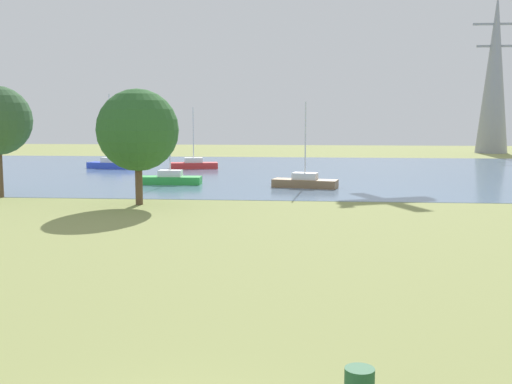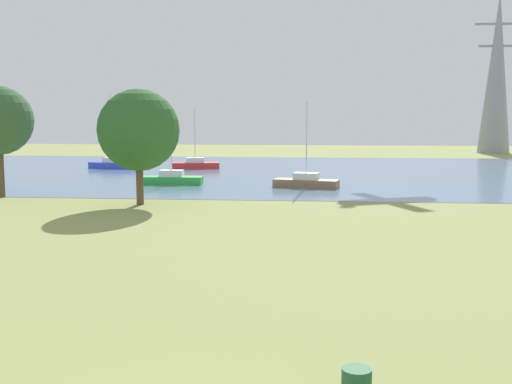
{
  "view_description": "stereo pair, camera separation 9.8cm",
  "coord_description": "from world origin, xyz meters",
  "px_view_note": "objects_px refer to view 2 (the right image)",
  "views": [
    {
      "loc": [
        2.41,
        -8.95,
        5.44
      ],
      "look_at": [
        0.23,
        15.78,
        2.34
      ],
      "focal_mm": 43.66,
      "sensor_mm": 36.0,
      "label": 1
    },
    {
      "loc": [
        2.51,
        -8.94,
        5.44
      ],
      "look_at": [
        0.23,
        15.78,
        2.34
      ],
      "focal_mm": 43.66,
      "sensor_mm": 36.0,
      "label": 2
    }
  ],
  "objects_px": {
    "sailboat_green": "(172,179)",
    "tree_east_near": "(139,130)",
    "sailboat_red": "(195,164)",
    "sailboat_brown": "(306,182)",
    "electricity_pylon": "(497,73)",
    "sailboat_blue": "(113,164)"
  },
  "relations": [
    {
      "from": "sailboat_green",
      "to": "sailboat_brown",
      "type": "bearing_deg",
      "value": -7.01
    },
    {
      "from": "sailboat_green",
      "to": "tree_east_near",
      "type": "xyz_separation_m",
      "value": [
        0.57,
        -10.94,
        4.05
      ]
    },
    {
      "from": "tree_east_near",
      "to": "electricity_pylon",
      "type": "bearing_deg",
      "value": 56.57
    },
    {
      "from": "sailboat_brown",
      "to": "tree_east_near",
      "type": "bearing_deg",
      "value": -135.83
    },
    {
      "from": "sailboat_brown",
      "to": "electricity_pylon",
      "type": "height_order",
      "value": "electricity_pylon"
    },
    {
      "from": "sailboat_blue",
      "to": "sailboat_brown",
      "type": "distance_m",
      "value": 24.66
    },
    {
      "from": "sailboat_blue",
      "to": "tree_east_near",
      "type": "relative_size",
      "value": 1.07
    },
    {
      "from": "sailboat_red",
      "to": "sailboat_green",
      "type": "bearing_deg",
      "value": -86.65
    },
    {
      "from": "electricity_pylon",
      "to": "sailboat_blue",
      "type": "bearing_deg",
      "value": -146.83
    },
    {
      "from": "electricity_pylon",
      "to": "sailboat_brown",
      "type": "bearing_deg",
      "value": -120.12
    },
    {
      "from": "sailboat_red",
      "to": "tree_east_near",
      "type": "relative_size",
      "value": 0.87
    },
    {
      "from": "sailboat_brown",
      "to": "sailboat_blue",
      "type": "bearing_deg",
      "value": 143.0
    },
    {
      "from": "sailboat_blue",
      "to": "electricity_pylon",
      "type": "bearing_deg",
      "value": 33.17
    },
    {
      "from": "sailboat_blue",
      "to": "electricity_pylon",
      "type": "xyz_separation_m",
      "value": [
        45.59,
        29.8,
        10.71
      ]
    },
    {
      "from": "sailboat_green",
      "to": "electricity_pylon",
      "type": "height_order",
      "value": "electricity_pylon"
    },
    {
      "from": "sailboat_green",
      "to": "sailboat_red",
      "type": "xyz_separation_m",
      "value": [
        -0.82,
        14.05,
        0.0
      ]
    },
    {
      "from": "tree_east_near",
      "to": "sailboat_red",
      "type": "bearing_deg",
      "value": 93.18
    },
    {
      "from": "sailboat_brown",
      "to": "tree_east_near",
      "type": "xyz_separation_m",
      "value": [
        -9.93,
        -9.65,
        4.04
      ]
    },
    {
      "from": "sailboat_green",
      "to": "sailboat_red",
      "type": "bearing_deg",
      "value": 93.35
    },
    {
      "from": "sailboat_brown",
      "to": "sailboat_green",
      "type": "bearing_deg",
      "value": 172.99
    },
    {
      "from": "sailboat_red",
      "to": "sailboat_brown",
      "type": "bearing_deg",
      "value": -53.57
    },
    {
      "from": "sailboat_brown",
      "to": "electricity_pylon",
      "type": "distance_m",
      "value": 52.71
    }
  ]
}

